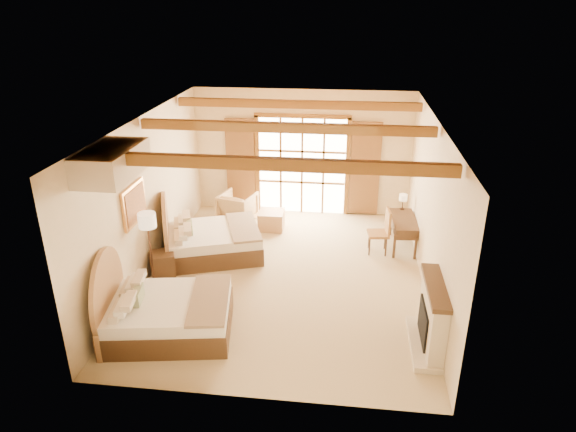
# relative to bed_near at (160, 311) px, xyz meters

# --- Properties ---
(floor) EXTENTS (7.00, 7.00, 0.00)m
(floor) POSITION_rel_bed_near_xyz_m (1.86, 2.12, -0.41)
(floor) COLOR #D1BA89
(floor) RESTS_ON ground
(wall_back) EXTENTS (5.50, 0.00, 5.50)m
(wall_back) POSITION_rel_bed_near_xyz_m (1.86, 5.62, 1.19)
(wall_back) COLOR beige
(wall_back) RESTS_ON ground
(wall_left) EXTENTS (0.00, 7.00, 7.00)m
(wall_left) POSITION_rel_bed_near_xyz_m (-0.89, 2.12, 1.19)
(wall_left) COLOR beige
(wall_left) RESTS_ON ground
(wall_right) EXTENTS (0.00, 7.00, 7.00)m
(wall_right) POSITION_rel_bed_near_xyz_m (4.61, 2.12, 1.19)
(wall_right) COLOR beige
(wall_right) RESTS_ON ground
(ceiling) EXTENTS (7.00, 7.00, 0.00)m
(ceiling) POSITION_rel_bed_near_xyz_m (1.86, 2.12, 2.79)
(ceiling) COLOR #BB7F3A
(ceiling) RESTS_ON ground
(ceiling_beams) EXTENTS (5.39, 4.60, 0.18)m
(ceiling_beams) POSITION_rel_bed_near_xyz_m (1.86, 2.12, 2.67)
(ceiling_beams) COLOR brown
(ceiling_beams) RESTS_ON ceiling
(french_doors) EXTENTS (3.95, 0.08, 2.60)m
(french_doors) POSITION_rel_bed_near_xyz_m (1.86, 5.56, 0.84)
(french_doors) COLOR white
(french_doors) RESTS_ON ground
(fireplace) EXTENTS (0.46, 1.40, 1.16)m
(fireplace) POSITION_rel_bed_near_xyz_m (4.46, 0.12, 0.10)
(fireplace) COLOR #C2B698
(fireplace) RESTS_ON ground
(painting) EXTENTS (0.06, 0.95, 0.75)m
(painting) POSITION_rel_bed_near_xyz_m (-0.84, 1.37, 1.34)
(painting) COLOR #CE8D46
(painting) RESTS_ON wall_left
(canopy_valance) EXTENTS (0.70, 1.40, 0.45)m
(canopy_valance) POSITION_rel_bed_near_xyz_m (-0.54, 0.12, 2.54)
(canopy_valance) COLOR beige
(canopy_valance) RESTS_ON ceiling
(bed_near) EXTENTS (2.28, 1.85, 1.35)m
(bed_near) POSITION_rel_bed_near_xyz_m (0.00, 0.00, 0.00)
(bed_near) COLOR #4F331E
(bed_near) RESTS_ON floor
(bed_far) EXTENTS (2.50, 2.11, 1.33)m
(bed_far) POSITION_rel_bed_near_xyz_m (0.01, 2.84, -0.01)
(bed_far) COLOR #4F331E
(bed_far) RESTS_ON floor
(nightstand) EXTENTS (0.61, 0.61, 0.56)m
(nightstand) POSITION_rel_bed_near_xyz_m (-0.58, 1.75, -0.13)
(nightstand) COLOR #4F331E
(nightstand) RESTS_ON floor
(floor_lamp) EXTENTS (0.33, 0.33, 1.57)m
(floor_lamp) POSITION_rel_bed_near_xyz_m (-0.64, 1.38, 0.93)
(floor_lamp) COLOR #3B251B
(floor_lamp) RESTS_ON floor
(armchair) EXTENTS (1.01, 1.02, 0.76)m
(armchair) POSITION_rel_bed_near_xyz_m (0.32, 4.73, -0.03)
(armchair) COLOR tan
(armchair) RESTS_ON floor
(ottoman) EXTENTS (0.62, 0.62, 0.44)m
(ottoman) POSITION_rel_bed_near_xyz_m (1.23, 4.42, -0.19)
(ottoman) COLOR #A68249
(ottoman) RESTS_ON floor
(desk) EXTENTS (0.65, 1.31, 0.68)m
(desk) POSITION_rel_bed_near_xyz_m (4.34, 3.79, -0.04)
(desk) COLOR #4F331E
(desk) RESTS_ON floor
(desk_chair) EXTENTS (0.50, 0.49, 1.02)m
(desk_chair) POSITION_rel_bed_near_xyz_m (3.78, 3.43, -0.09)
(desk_chair) COLOR olive
(desk_chair) RESTS_ON floor
(desk_lamp) EXTENTS (0.18, 0.18, 0.37)m
(desk_lamp) POSITION_rel_bed_near_xyz_m (4.34, 4.36, 0.55)
(desk_lamp) COLOR #3B251B
(desk_lamp) RESTS_ON desk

